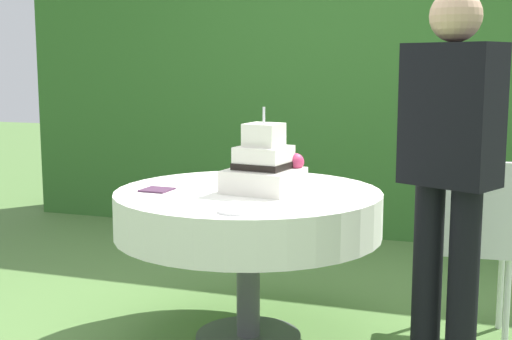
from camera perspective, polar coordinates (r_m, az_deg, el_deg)
ground_plane at (r=3.52m, az=-0.62°, el=-13.43°), size 20.00×20.00×0.00m
foliage_hedge at (r=5.61m, az=7.91°, el=8.21°), size 5.45×0.56×2.57m
cake_table at (r=3.34m, az=-0.64°, el=-3.51°), size 1.26×1.26×0.73m
wedding_cake at (r=3.28m, az=0.72°, el=0.24°), size 0.35×0.35×0.39m
serving_plate_near at (r=2.84m, az=-1.67°, el=-3.32°), size 0.14×0.14×0.01m
serving_plate_far at (r=3.62m, az=-0.54°, el=-0.71°), size 0.12×0.12×0.01m
napkin_stack at (r=3.35m, az=-8.00°, el=-1.59°), size 0.14×0.14×0.01m
garden_chair at (r=3.45m, az=17.07°, el=-4.87°), size 0.43×0.43×0.89m
standing_person at (r=2.86m, az=15.36°, el=0.38°), size 0.41×0.34×1.60m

